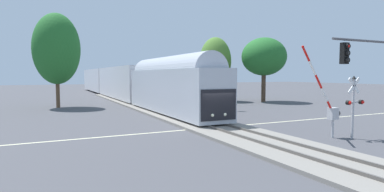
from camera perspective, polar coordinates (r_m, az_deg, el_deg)
The scene contains 10 objects.
ground_plane at distance 22.19m, azimuth 3.95°, elevation -5.82°, with size 220.00×220.00×0.00m, color #47474C.
road_centre_stripe at distance 22.18m, azimuth 3.95°, elevation -5.81°, with size 44.00×0.20×0.01m.
railway_track at distance 22.17m, azimuth 3.95°, elevation -5.57°, with size 4.40×80.00×0.32m.
commuter_train at distance 48.99m, azimuth -12.92°, elevation 2.63°, with size 3.04×63.01×5.16m.
crossing_gate_near at distance 20.01m, azimuth 24.04°, elevation -1.86°, with size 3.14×0.40×5.36m.
crossing_signal_mast at distance 20.35m, azimuth 27.56°, elevation -0.71°, with size 1.36×0.44×3.70m.
traffic_signal_far_side at distance 32.69m, azimuth 5.76°, elevation 3.00°, with size 0.53×0.38×4.82m.
maple_right_background at distance 44.29m, azimuth 13.07°, elevation 7.02°, with size 6.15×6.15×8.86m.
oak_behind_train at distance 38.59m, azimuth -23.60°, elevation 7.92°, with size 5.14×5.14×10.67m.
oak_far_right at distance 44.28m, azimuth 4.31°, elevation 6.33°, with size 4.48×4.48×9.03m.
Camera 1 is at (-10.82, -19.00, 3.75)m, focal length 29.06 mm.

